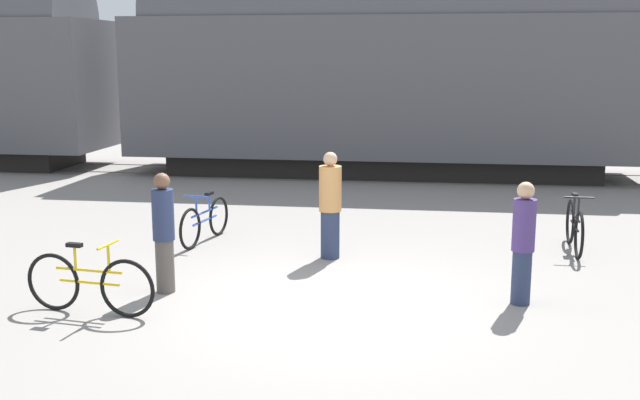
{
  "coord_description": "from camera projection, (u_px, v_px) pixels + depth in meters",
  "views": [
    {
      "loc": [
        1.25,
        -9.17,
        3.16
      ],
      "look_at": [
        -0.26,
        1.33,
        1.1
      ],
      "focal_mm": 42.0,
      "sensor_mm": 36.0,
      "label": 1
    }
  ],
  "objects": [
    {
      "name": "person_in_navy",
      "position": [
        164.0,
        232.0,
        10.0
      ],
      "size": [
        0.29,
        0.29,
        1.63
      ],
      "rotation": [
        0.0,
        0.0,
        2.33
      ],
      "color": "#514C47",
      "rests_on": "ground_plane"
    },
    {
      "name": "ground_plane",
      "position": [
        325.0,
        303.0,
        9.69
      ],
      "size": [
        80.0,
        80.0,
        0.0
      ],
      "primitive_type": "plane",
      "color": "gray"
    },
    {
      "name": "person_in_tan",
      "position": [
        330.0,
        206.0,
        11.69
      ],
      "size": [
        0.35,
        0.35,
        1.69
      ],
      "rotation": [
        0.0,
        0.0,
        2.66
      ],
      "color": "#283351",
      "rests_on": "ground_plane"
    },
    {
      "name": "bicycle_yellow",
      "position": [
        90.0,
        284.0,
        9.23
      ],
      "size": [
        1.76,
        0.46,
        0.92
      ],
      "color": "black",
      "rests_on": "ground_plane"
    },
    {
      "name": "rail_near",
      "position": [
        377.0,
        178.0,
        19.46
      ],
      "size": [
        54.21,
        0.07,
        0.01
      ],
      "primitive_type": "cube",
      "color": "#4C4238",
      "rests_on": "ground_plane"
    },
    {
      "name": "rail_far",
      "position": [
        381.0,
        170.0,
        20.86
      ],
      "size": [
        54.21,
        0.07,
        0.01
      ],
      "primitive_type": "cube",
      "color": "#4C4238",
      "rests_on": "ground_plane"
    },
    {
      "name": "bicycle_blue",
      "position": [
        205.0,
        221.0,
        12.79
      ],
      "size": [
        0.47,
        1.73,
        0.86
      ],
      "color": "black",
      "rests_on": "ground_plane"
    },
    {
      "name": "freight_train",
      "position": [
        381.0,
        64.0,
        19.61
      ],
      "size": [
        42.21,
        2.99,
        5.54
      ],
      "color": "black",
      "rests_on": "ground_plane"
    },
    {
      "name": "bicycle_black",
      "position": [
        575.0,
        227.0,
        12.21
      ],
      "size": [
        0.46,
        1.77,
        0.96
      ],
      "color": "black",
      "rests_on": "ground_plane"
    },
    {
      "name": "person_in_purple",
      "position": [
        523.0,
        242.0,
        9.52
      ],
      "size": [
        0.29,
        0.29,
        1.6
      ],
      "rotation": [
        0.0,
        0.0,
        4.1
      ],
      "color": "#283351",
      "rests_on": "ground_plane"
    }
  ]
}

